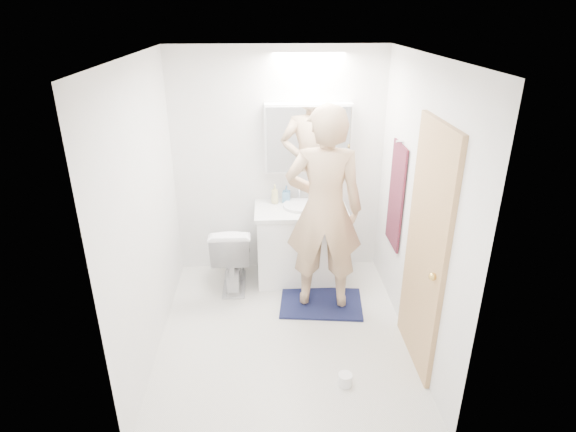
{
  "coord_description": "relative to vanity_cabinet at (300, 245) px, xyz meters",
  "views": [
    {
      "loc": [
        -0.14,
        -3.5,
        2.71
      ],
      "look_at": [
        0.05,
        0.25,
        1.05
      ],
      "focal_mm": 29.4,
      "sensor_mm": 36.0,
      "label": 1
    }
  ],
  "objects": [
    {
      "name": "door",
      "position": [
        0.86,
        -1.31,
        0.61
      ],
      "size": [
        0.04,
        0.8,
        2.0
      ],
      "primitive_type": "cube",
      "color": "#A98054",
      "rests_on": "wall_right"
    },
    {
      "name": "wall_front",
      "position": [
        -0.22,
        -2.21,
        0.81
      ],
      "size": [
        2.5,
        0.0,
        2.5
      ],
      "primitive_type": "plane",
      "rotation": [
        -1.57,
        0.0,
        0.0
      ],
      "color": "white",
      "rests_on": "floor"
    },
    {
      "name": "toothbrush_cup",
      "position": [
        0.17,
        0.16,
        0.48
      ],
      "size": [
        0.14,
        0.14,
        0.1
      ],
      "primitive_type": "imported",
      "rotation": [
        0.0,
        0.0,
        0.42
      ],
      "color": "#435ECA",
      "rests_on": "countertop"
    },
    {
      "name": "countertop",
      "position": [
        -0.0,
        -0.0,
        0.41
      ],
      "size": [
        0.95,
        0.58,
        0.04
      ],
      "primitive_type": "cube",
      "color": "silver",
      "rests_on": "vanity_cabinet"
    },
    {
      "name": "ceiling",
      "position": [
        -0.22,
        -0.96,
        2.01
      ],
      "size": [
        2.5,
        2.5,
        0.0
      ],
      "primitive_type": "plane",
      "rotation": [
        3.14,
        0.0,
        0.0
      ],
      "color": "white",
      "rests_on": "floor"
    },
    {
      "name": "sink_basin",
      "position": [
        -0.0,
        0.03,
        0.45
      ],
      "size": [
        0.36,
        0.36,
        0.03
      ],
      "primitive_type": "cylinder",
      "color": "silver",
      "rests_on": "countertop"
    },
    {
      "name": "toilet",
      "position": [
        -0.72,
        -0.12,
        -0.03
      ],
      "size": [
        0.41,
        0.72,
        0.73
      ],
      "primitive_type": "imported",
      "rotation": [
        0.0,
        0.0,
        3.15
      ],
      "color": "white",
      "rests_on": "floor"
    },
    {
      "name": "soap_bottle_b",
      "position": [
        -0.14,
        0.18,
        0.52
      ],
      "size": [
        0.09,
        0.09,
        0.18
      ],
      "primitive_type": "imported",
      "rotation": [
        0.0,
        0.0,
        -0.15
      ],
      "color": "teal",
      "rests_on": "countertop"
    },
    {
      "name": "mirror_panel",
      "position": [
        0.08,
        0.13,
        1.11
      ],
      "size": [
        0.84,
        0.01,
        0.66
      ],
      "primitive_type": "cube",
      "color": "silver",
      "rests_on": "medicine_cabinet"
    },
    {
      "name": "wall_right",
      "position": [
        0.88,
        -0.96,
        0.81
      ],
      "size": [
        0.0,
        2.5,
        2.5
      ],
      "primitive_type": "plane",
      "rotation": [
        1.57,
        0.0,
        -1.57
      ],
      "color": "white",
      "rests_on": "floor"
    },
    {
      "name": "wall_back",
      "position": [
        -0.22,
        0.29,
        0.81
      ],
      "size": [
        2.5,
        0.0,
        2.5
      ],
      "primitive_type": "plane",
      "rotation": [
        1.57,
        0.0,
        0.0
      ],
      "color": "white",
      "rests_on": "floor"
    },
    {
      "name": "medicine_cabinet",
      "position": [
        0.08,
        0.21,
        1.11
      ],
      "size": [
        0.88,
        0.14,
        0.7
      ],
      "primitive_type": "cube",
      "color": "white",
      "rests_on": "wall_back"
    },
    {
      "name": "towel_hook",
      "position": [
        0.85,
        -0.41,
        1.23
      ],
      "size": [
        0.07,
        0.02,
        0.02
      ],
      "primitive_type": "cylinder",
      "rotation": [
        0.0,
        1.57,
        0.0
      ],
      "color": "silver",
      "rests_on": "wall_right"
    },
    {
      "name": "vanity_cabinet",
      "position": [
        0.0,
        0.0,
        0.0
      ],
      "size": [
        0.9,
        0.55,
        0.78
      ],
      "primitive_type": "cube",
      "color": "white",
      "rests_on": "floor"
    },
    {
      "name": "toilet_paper_roll",
      "position": [
        0.23,
        -1.64,
        -0.34
      ],
      "size": [
        0.11,
        0.11,
        0.1
      ],
      "primitive_type": "cylinder",
      "color": "white",
      "rests_on": "floor"
    },
    {
      "name": "floor",
      "position": [
        -0.22,
        -0.96,
        -0.39
      ],
      "size": [
        2.5,
        2.5,
        0.0
      ],
      "primitive_type": "plane",
      "color": "silver",
      "rests_on": "ground"
    },
    {
      "name": "wall_left",
      "position": [
        -1.32,
        -0.96,
        0.81
      ],
      "size": [
        0.0,
        2.5,
        2.5
      ],
      "primitive_type": "plane",
      "rotation": [
        1.57,
        0.0,
        1.57
      ],
      "color": "white",
      "rests_on": "floor"
    },
    {
      "name": "person",
      "position": [
        0.17,
        -0.54,
        0.63
      ],
      "size": [
        0.76,
        0.54,
        1.95
      ],
      "primitive_type": "imported",
      "rotation": [
        0.0,
        0.0,
        3.03
      ],
      "color": "tan",
      "rests_on": "bath_rug"
    },
    {
      "name": "bath_rug",
      "position": [
        0.17,
        -0.54,
        -0.38
      ],
      "size": [
        0.86,
        0.64,
        0.02
      ],
      "primitive_type": "cube",
      "rotation": [
        0.0,
        0.0,
        -0.11
      ],
      "color": "#152144",
      "rests_on": "floor"
    },
    {
      "name": "door_knob",
      "position": [
        0.82,
        -1.61,
        0.56
      ],
      "size": [
        0.06,
        0.06,
        0.06
      ],
      "primitive_type": "sphere",
      "color": "gold",
      "rests_on": "door"
    },
    {
      "name": "soap_bottle_a",
      "position": [
        -0.26,
        0.15,
        0.53
      ],
      "size": [
        0.09,
        0.09,
        0.21
      ],
      "primitive_type": "imported",
      "rotation": [
        0.0,
        0.0,
        0.14
      ],
      "color": "#CEC885",
      "rests_on": "countertop"
    },
    {
      "name": "faucet",
      "position": [
        -0.0,
        0.22,
        0.51
      ],
      "size": [
        0.02,
        0.02,
        0.16
      ],
      "primitive_type": "cylinder",
      "color": "silver",
      "rests_on": "countertop"
    },
    {
      "name": "towel",
      "position": [
        0.86,
        -0.41,
        0.71
      ],
      "size": [
        0.02,
        0.42,
        1.0
      ],
      "primitive_type": "cube",
      "color": "#101C32",
      "rests_on": "wall_right"
    }
  ]
}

